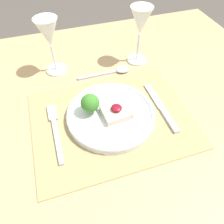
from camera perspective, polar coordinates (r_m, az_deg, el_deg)
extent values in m
plane|color=#4C4742|center=(1.26, -0.04, -23.53)|extent=(8.00, 8.00, 0.00)
cube|color=tan|center=(0.62, -0.07, -2.95)|extent=(1.23, 1.08, 0.03)
cylinder|color=tan|center=(1.36, 16.13, 7.94)|extent=(0.06, 0.06, 0.70)
cube|color=#9E895B|center=(0.61, -0.07, -1.98)|extent=(0.43, 0.33, 0.00)
cylinder|color=silver|center=(0.60, 0.00, -0.75)|extent=(0.24, 0.24, 0.02)
torus|color=silver|center=(0.60, 0.00, -0.25)|extent=(0.24, 0.24, 0.01)
cube|color=beige|center=(0.59, 1.11, 0.08)|extent=(0.08, 0.07, 0.02)
ellipsoid|color=maroon|center=(0.58, 1.13, 1.12)|extent=(0.03, 0.03, 0.01)
cylinder|color=#84B256|center=(0.60, -5.56, 0.60)|extent=(0.01, 0.01, 0.02)
sphere|color=#387A28|center=(0.58, -5.75, 2.36)|extent=(0.05, 0.05, 0.05)
cube|color=#B2B2B7|center=(0.57, -14.07, -7.26)|extent=(0.01, 0.14, 0.01)
cube|color=#B2B2B7|center=(0.64, -15.34, -0.21)|extent=(0.02, 0.05, 0.01)
cube|color=#B2B2B7|center=(0.62, 14.75, -2.05)|extent=(0.02, 0.09, 0.01)
cube|color=#B2B2B7|center=(0.67, 10.94, 4.11)|extent=(0.02, 0.11, 0.00)
cube|color=#B2B2B7|center=(0.74, -3.77, 9.62)|extent=(0.14, 0.01, 0.01)
ellipsoid|color=#B2B2B7|center=(0.76, 2.77, 11.12)|extent=(0.05, 0.04, 0.01)
cylinder|color=white|center=(0.81, 6.49, 13.44)|extent=(0.07, 0.07, 0.01)
cylinder|color=white|center=(0.78, 6.82, 16.49)|extent=(0.01, 0.01, 0.10)
cone|color=white|center=(0.74, 7.52, 22.52)|extent=(0.07, 0.07, 0.09)
cylinder|color=white|center=(0.79, -14.21, 10.69)|extent=(0.07, 0.07, 0.01)
cylinder|color=white|center=(0.76, -14.89, 13.50)|extent=(0.01, 0.01, 0.09)
cone|color=white|center=(0.71, -16.35, 19.26)|extent=(0.07, 0.07, 0.09)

